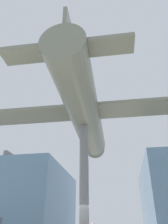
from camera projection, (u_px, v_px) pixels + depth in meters
The scene contains 3 objects.
glass_pavilion_left at pixel (25, 205), 24.53m from camera, with size 9.11×13.12×8.26m.
support_pylon_central at pixel (84, 185), 11.67m from camera, with size 0.51×0.51×6.97m.
suspended_airplane at pixel (85, 114), 14.06m from camera, with size 17.87×13.70×3.25m.
Camera 1 is at (1.95, -11.96, 1.34)m, focal length 35.00 mm.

